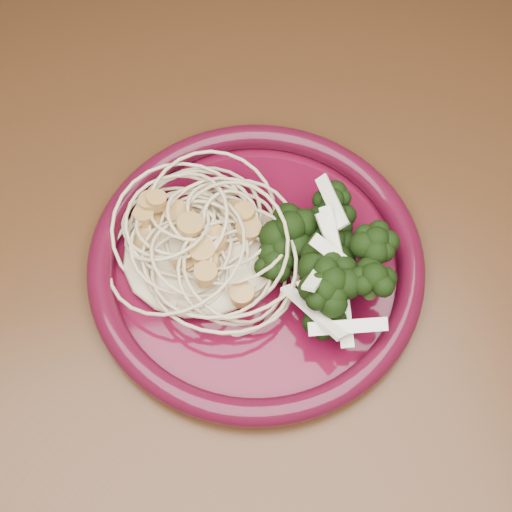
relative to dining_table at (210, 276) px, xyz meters
name	(u,v)px	position (x,y,z in m)	size (l,w,h in m)	color
dining_table	(210,276)	(0.00, 0.00, 0.00)	(1.20, 0.80, 0.75)	#472814
dinner_plate	(256,262)	(0.03, -0.05, 0.11)	(0.36, 0.36, 0.02)	#47071B
spaghetti_pile	(203,248)	(-0.01, -0.03, 0.12)	(0.13, 0.12, 0.03)	#C7B891
scallop_cluster	(200,226)	(-0.01, -0.03, 0.15)	(0.12, 0.12, 0.04)	tan
broccoli_pile	(323,259)	(0.08, -0.07, 0.13)	(0.09, 0.14, 0.05)	black
onion_garnish	(326,240)	(0.08, -0.07, 0.16)	(0.06, 0.09, 0.05)	beige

